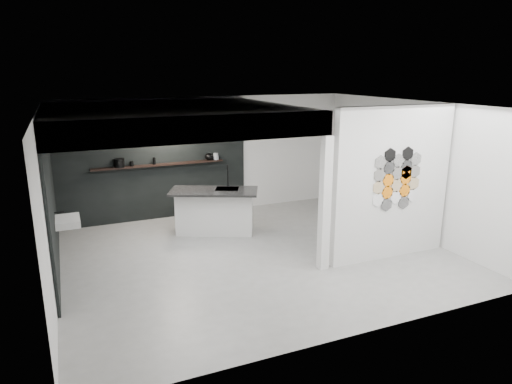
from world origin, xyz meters
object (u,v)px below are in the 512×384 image
object	(u,v)px
partition_panel	(392,184)
stockpot	(119,163)
glass_vase	(216,156)
utensil_cup	(132,164)
kitchen_island	(215,210)
bottle_dark	(154,161)
kettle	(209,157)
wall_basin	(68,221)
glass_bowl	(216,158)

from	to	relation	value
partition_panel	stockpot	world-z (taller)	partition_panel
stockpot	glass_vase	xyz separation A→B (m)	(2.23, 0.00, -0.02)
partition_panel	utensil_cup	world-z (taller)	partition_panel
kitchen_island	bottle_dark	world-z (taller)	bottle_dark
partition_panel	bottle_dark	xyz separation A→B (m)	(-3.54, 3.87, -0.00)
kettle	bottle_dark	bearing A→B (deg)	-177.66
kitchen_island	utensil_cup	world-z (taller)	kitchen_island
stockpot	partition_panel	bearing A→B (deg)	-41.89
bottle_dark	utensil_cup	size ratio (longest dim) A/B	1.46
glass_vase	utensil_cup	distance (m)	1.97
partition_panel	wall_basin	size ratio (longest dim) A/B	4.67
stockpot	utensil_cup	distance (m)	0.27
glass_vase	kettle	bearing A→B (deg)	180.00
kitchen_island	glass_vase	bearing A→B (deg)	94.97
wall_basin	kettle	bearing A→B (deg)	32.66
kettle	glass_bowl	size ratio (longest dim) A/B	1.44
partition_panel	glass_vase	xyz separation A→B (m)	(-2.08, 3.87, -0.00)
glass_bowl	glass_vase	xyz separation A→B (m)	(0.00, 0.00, 0.03)
wall_basin	utensil_cup	bearing A→B (deg)	55.44
partition_panel	kitchen_island	bearing A→B (deg)	135.73
bottle_dark	utensil_cup	distance (m)	0.50
partition_panel	kettle	bearing A→B (deg)	120.13
glass_vase	bottle_dark	size ratio (longest dim) A/B	1.00
stockpot	glass_bowl	world-z (taller)	stockpot
partition_panel	glass_bowl	world-z (taller)	partition_panel
stockpot	glass_bowl	xyz separation A→B (m)	(2.23, 0.00, -0.05)
kettle	glass_vase	xyz separation A→B (m)	(0.17, 0.00, -0.01)
bottle_dark	glass_vase	bearing A→B (deg)	0.00
wall_basin	bottle_dark	world-z (taller)	bottle_dark
bottle_dark	stockpot	bearing A→B (deg)	180.00
partition_panel	utensil_cup	xyz separation A→B (m)	(-4.04, 3.87, -0.03)
wall_basin	glass_vase	world-z (taller)	glass_vase
kitchen_island	glass_bowl	xyz separation A→B (m)	(0.49, 1.36, 0.88)
stockpot	wall_basin	bearing A→B (deg)	-119.24
kitchen_island	kettle	world-z (taller)	kettle
stockpot	kitchen_island	bearing A→B (deg)	-38.02
kitchen_island	bottle_dark	xyz separation A→B (m)	(-0.97, 1.36, 0.90)
partition_panel	bottle_dark	bearing A→B (deg)	132.48
partition_panel	glass_bowl	distance (m)	4.39
stockpot	utensil_cup	size ratio (longest dim) A/B	2.15
kettle	utensil_cup	size ratio (longest dim) A/B	1.84
kettle	glass_vase	size ratio (longest dim) A/B	1.26
kitchen_island	stockpot	size ratio (longest dim) A/B	8.58
wall_basin	kitchen_island	bearing A→B (deg)	13.63
glass_vase	bottle_dark	distance (m)	1.46
stockpot	glass_vase	distance (m)	2.23
glass_vase	partition_panel	bearing A→B (deg)	-61.77
wall_basin	glass_bowl	world-z (taller)	glass_bowl
stockpot	bottle_dark	distance (m)	0.77
wall_basin	stockpot	world-z (taller)	stockpot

